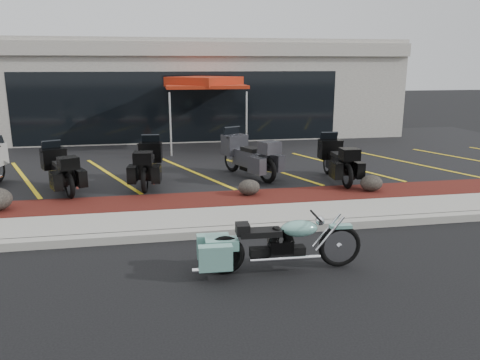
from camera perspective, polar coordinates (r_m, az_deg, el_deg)
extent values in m
plane|color=black|center=(7.81, -2.47, -9.16)|extent=(90.00, 90.00, 0.00)
cube|color=gray|center=(8.61, -3.30, -6.38)|extent=(24.00, 0.25, 0.15)
cube|color=gray|center=(9.27, -3.83, -4.89)|extent=(24.00, 1.20, 0.15)
cube|color=#3C0D0D|center=(10.40, -4.58, -2.76)|extent=(24.00, 1.20, 0.16)
cube|color=black|center=(15.64, -6.58, 2.85)|extent=(26.00, 9.60, 0.15)
cube|color=gray|center=(21.67, -7.86, 11.02)|extent=(18.00, 8.00, 4.00)
cube|color=black|center=(17.74, -7.22, 8.79)|extent=(12.00, 0.06, 2.60)
cube|color=gray|center=(17.64, -7.43, 15.59)|extent=(18.00, 0.30, 0.50)
ellipsoid|color=black|center=(10.65, 1.11, -0.89)|extent=(0.50, 0.42, 0.35)
ellipsoid|color=black|center=(11.40, 15.73, -0.36)|extent=(0.53, 0.44, 0.38)
cone|color=#FC5308|center=(15.17, -11.49, 3.48)|extent=(0.30, 0.30, 0.46)
cylinder|color=silver|center=(15.27, -8.39, 6.70)|extent=(0.06, 0.06, 2.05)
cylinder|color=silver|center=(15.59, 0.86, 6.99)|extent=(0.06, 0.06, 2.05)
cylinder|color=silver|center=(17.74, -8.83, 7.68)|extent=(0.06, 0.06, 2.05)
cylinder|color=silver|center=(18.02, -0.81, 7.94)|extent=(0.06, 0.06, 2.05)
cube|color=maroon|center=(16.51, -4.37, 11.38)|extent=(2.72, 2.72, 0.11)
cube|color=maroon|center=(16.51, -4.38, 11.90)|extent=(2.77, 2.77, 0.31)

